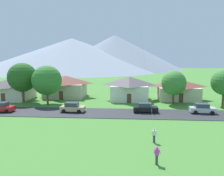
% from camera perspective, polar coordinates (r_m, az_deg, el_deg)
% --- Properties ---
extents(road_strip, '(160.00, 6.91, 0.08)m').
position_cam_1_polar(road_strip, '(38.30, 1.20, -6.52)').
color(road_strip, '#2D2D33').
rests_on(road_strip, ground).
extents(mountain_far_east_ridge, '(107.43, 107.43, 27.50)m').
position_cam_1_polar(mountain_far_east_ridge, '(181.43, 0.73, 9.13)').
color(mountain_far_east_ridge, gray).
rests_on(mountain_far_east_ridge, ground).
extents(mountain_east_ridge, '(136.73, 136.73, 24.15)m').
position_cam_1_polar(mountain_east_ridge, '(173.87, -10.22, 8.51)').
color(mountain_east_ridge, gray).
rests_on(mountain_east_ridge, ground).
extents(house_leftmost, '(9.90, 8.05, 5.22)m').
position_cam_1_polar(house_leftmost, '(55.02, -11.87, 0.53)').
color(house_leftmost, beige).
rests_on(house_leftmost, ground).
extents(house_left_center, '(8.70, 7.89, 5.34)m').
position_cam_1_polar(house_left_center, '(50.17, 4.44, 0.05)').
color(house_left_center, silver).
rests_on(house_left_center, ground).
extents(house_right_center, '(9.57, 8.28, 4.66)m').
position_cam_1_polar(house_right_center, '(52.91, 16.47, -0.23)').
color(house_right_center, beige).
rests_on(house_right_center, ground).
extents(house_rightmost, '(8.96, 8.05, 4.84)m').
position_cam_1_polar(house_rightmost, '(55.62, -24.37, -0.13)').
color(house_rightmost, beige).
rests_on(house_rightmost, ground).
extents(tree_near_left, '(4.99, 4.99, 6.93)m').
position_cam_1_polar(tree_near_left, '(46.64, 15.60, 1.25)').
color(tree_near_left, brown).
rests_on(tree_near_left, ground).
extents(tree_left_of_center, '(6.09, 6.09, 8.45)m').
position_cam_1_polar(tree_left_of_center, '(50.47, -22.03, 2.55)').
color(tree_left_of_center, brown).
rests_on(tree_left_of_center, ground).
extents(tree_center, '(6.04, 6.04, 7.99)m').
position_cam_1_polar(tree_center, '(46.91, -16.41, 1.92)').
color(tree_center, brown).
rests_on(tree_center, ground).
extents(tree_near_right, '(4.99, 4.99, 7.22)m').
position_cam_1_polar(tree_near_right, '(48.55, 26.90, 1.28)').
color(tree_near_right, brown).
rests_on(tree_near_right, ground).
extents(parked_car_silver_west_end, '(4.28, 2.23, 1.68)m').
position_cam_1_polar(parked_car_silver_west_end, '(41.10, 22.21, -4.93)').
color(parked_car_silver_west_end, '#B7BCC1').
rests_on(parked_car_silver_west_end, road_strip).
extents(parked_car_tan_mid_west, '(4.28, 2.24, 1.68)m').
position_cam_1_polar(parked_car_tan_mid_west, '(39.59, -10.12, -4.93)').
color(parked_car_tan_mid_west, tan).
rests_on(parked_car_tan_mid_west, road_strip).
extents(parked_car_red_mid_east, '(4.21, 2.10, 1.68)m').
position_cam_1_polar(parked_car_red_mid_east, '(43.69, -26.52, -4.44)').
color(parked_car_red_mid_east, red).
rests_on(parked_car_red_mid_east, road_strip).
extents(parked_car_black_east_end, '(4.25, 2.18, 1.68)m').
position_cam_1_polar(parked_car_black_east_end, '(39.05, 8.55, -5.07)').
color(parked_car_black_east_end, black).
rests_on(parked_car_black_east_end, road_strip).
extents(watcher_person, '(0.56, 0.24, 1.68)m').
position_cam_1_polar(watcher_person, '(25.84, 10.79, -11.85)').
color(watcher_person, navy).
rests_on(watcher_person, ground).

